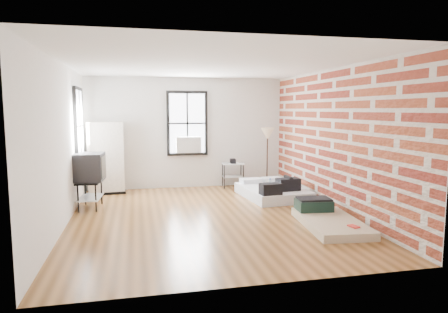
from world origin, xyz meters
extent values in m
plane|color=brown|center=(0.00, 0.00, 0.00)|extent=(6.00, 6.00, 0.00)
cube|color=silver|center=(0.00, 3.00, 1.40)|extent=(5.00, 0.01, 2.80)
cube|color=silver|center=(0.00, -3.00, 1.40)|extent=(5.00, 0.01, 2.80)
cube|color=silver|center=(-2.50, 0.00, 1.40)|extent=(0.01, 6.00, 2.80)
cube|color=brown|center=(2.50, 0.00, 1.40)|extent=(0.02, 6.00, 2.80)
cube|color=white|center=(0.00, 0.00, 2.80)|extent=(5.00, 6.00, 0.01)
cube|color=white|center=(0.00, 2.95, 1.65)|extent=(0.90, 0.02, 1.50)
cube|color=black|center=(-0.48, 2.97, 1.65)|extent=(0.07, 0.08, 1.64)
cube|color=black|center=(0.48, 2.97, 1.65)|extent=(0.07, 0.08, 1.64)
cube|color=black|center=(0.00, 2.97, 2.44)|extent=(0.90, 0.08, 0.07)
cube|color=black|center=(0.00, 2.97, 0.86)|extent=(0.90, 0.08, 0.07)
cube|color=black|center=(0.00, 2.94, 1.65)|extent=(0.04, 0.02, 1.50)
cube|color=black|center=(0.00, 2.94, 1.65)|extent=(0.90, 0.02, 0.04)
cube|color=silver|center=(0.00, 2.83, 1.12)|extent=(0.62, 0.30, 0.40)
cube|color=white|center=(-2.45, 1.80, 1.65)|extent=(0.02, 0.90, 1.50)
cube|color=black|center=(-2.47, 1.32, 1.65)|extent=(0.08, 0.07, 1.64)
cube|color=black|center=(-2.47, 2.29, 1.65)|extent=(0.08, 0.07, 1.64)
cube|color=black|center=(-2.47, 1.80, 2.44)|extent=(0.08, 0.90, 0.07)
cube|color=black|center=(-2.47, 1.80, 0.86)|extent=(0.08, 0.90, 0.07)
cube|color=black|center=(-2.44, 1.80, 1.65)|extent=(0.02, 0.04, 1.50)
cube|color=black|center=(-2.44, 1.80, 1.65)|extent=(0.02, 0.90, 0.04)
cube|color=white|center=(1.75, 1.36, 0.11)|extent=(1.41, 1.82, 0.23)
cube|color=white|center=(1.42, 2.01, 0.28)|extent=(0.52, 0.36, 0.11)
cube|color=white|center=(1.96, 2.06, 0.28)|extent=(0.52, 0.36, 0.11)
cube|color=black|center=(1.97, 0.97, 0.36)|extent=(0.52, 0.33, 0.27)
cylinder|color=black|center=(1.97, 0.97, 0.52)|extent=(0.10, 0.32, 0.07)
cube|color=black|center=(1.45, 0.65, 0.34)|extent=(0.46, 0.31, 0.23)
cylinder|color=silver|center=(1.66, 1.31, 0.32)|extent=(0.06, 0.06, 0.20)
cylinder|color=#1952B2|center=(1.66, 1.31, 0.44)|extent=(0.03, 0.03, 0.03)
cube|color=#CAB492|center=(1.95, -1.07, 0.07)|extent=(1.06, 1.79, 0.13)
cube|color=black|center=(1.92, -0.43, 0.23)|extent=(0.67, 0.51, 0.20)
cube|color=black|center=(1.92, -0.43, 0.35)|extent=(0.63, 0.47, 0.04)
cube|color=#AA221B|center=(2.08, -1.58, 0.15)|extent=(0.15, 0.20, 0.02)
cube|color=black|center=(-2.00, 2.65, 0.03)|extent=(0.90, 0.56, 0.06)
cube|color=white|center=(-2.00, 2.65, 0.88)|extent=(0.86, 0.52, 1.65)
cylinder|color=black|center=(0.88, 2.55, 0.31)|extent=(0.02, 0.02, 0.62)
cylinder|color=black|center=(1.37, 2.51, 0.31)|extent=(0.02, 0.02, 0.62)
cylinder|color=black|center=(0.91, 2.93, 0.31)|extent=(0.02, 0.02, 0.62)
cylinder|color=black|center=(1.40, 2.89, 0.31)|extent=(0.02, 0.02, 0.62)
cube|color=silver|center=(1.14, 2.72, 0.62)|extent=(0.60, 0.50, 0.02)
cube|color=silver|center=(1.14, 2.72, 0.28)|extent=(0.57, 0.47, 0.02)
cube|color=black|center=(1.14, 2.72, 0.68)|extent=(0.15, 0.21, 0.11)
cylinder|color=black|center=(2.00, 2.51, 0.01)|extent=(0.22, 0.22, 0.03)
cylinder|color=black|center=(2.00, 2.51, 0.68)|extent=(0.03, 0.03, 1.32)
cone|color=tan|center=(2.00, 2.51, 1.39)|extent=(0.33, 0.33, 0.29)
cylinder|color=black|center=(-2.41, 0.87, 0.28)|extent=(0.03, 0.03, 0.56)
cylinder|color=black|center=(-2.08, 0.84, 0.28)|extent=(0.03, 0.03, 0.56)
cylinder|color=black|center=(-2.36, 1.54, 0.28)|extent=(0.03, 0.03, 0.56)
cylinder|color=black|center=(-2.03, 1.51, 0.28)|extent=(0.03, 0.03, 0.56)
cube|color=black|center=(-2.22, 1.19, 0.56)|extent=(0.51, 0.83, 0.03)
cube|color=silver|center=(-2.22, 1.19, 0.22)|extent=(0.48, 0.81, 0.02)
cube|color=black|center=(-2.22, 1.19, 0.85)|extent=(0.61, 0.69, 0.56)
cube|color=black|center=(-1.94, 1.17, 0.85)|extent=(0.06, 0.53, 0.44)
camera|label=1|loc=(-1.27, -7.18, 2.00)|focal=32.00mm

